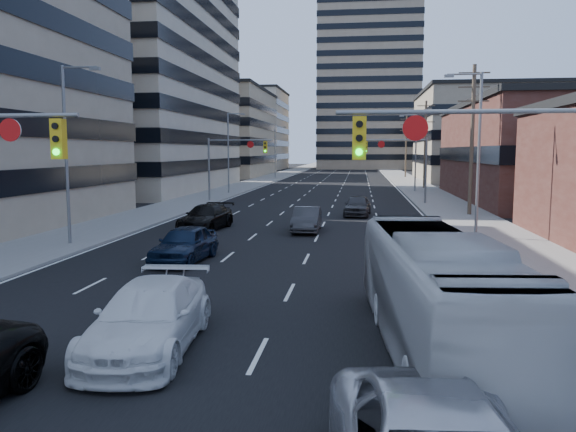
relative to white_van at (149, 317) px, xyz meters
The scene contains 27 objects.
road_surface 123.91m from the white_van, 89.58° to the left, with size 18.00×300.00×0.02m, color black.
sidewalk_left 124.36m from the white_van, 94.89° to the left, with size 5.00×300.00×0.15m, color slate.
sidewalk_right 124.53m from the white_van, 84.28° to the left, with size 5.00×300.00×0.15m, color slate.
office_left_mid 61.33m from the white_van, 115.83° to the left, with size 26.00×34.00×28.00m, color #ADA089.
office_left_far 96.97m from the white_van, 103.82° to the left, with size 20.00×30.00×16.00m, color gray.
storefront_right_mid 50.61m from the white_van, 60.44° to the left, with size 20.00×30.00×9.00m, color #472119.
office_right_far 86.13m from the white_van, 72.45° to the left, with size 22.00×28.00×14.00m, color gray.
apartment_tower 146.80m from the white_van, 87.25° to the left, with size 26.00×26.00×58.00m, color gray.
bg_block_left 136.93m from the white_van, 101.44° to the left, with size 24.00×24.00×20.00m, color #ADA089.
bg_block_right 128.30m from the white_van, 75.13° to the left, with size 22.00×22.00×12.00m, color gray.
signal_near_right 9.26m from the white_van, 12.83° to the left, with size 6.59×0.33×6.00m.
signal_far_left 39.64m from the white_van, 99.89° to the left, with size 6.09×0.33×6.00m.
signal_far_right 39.99m from the white_van, 77.56° to the left, with size 6.09×0.33×6.00m.
utility_pole_block 33.03m from the white_van, 66.34° to the left, with size 2.20×0.28×11.00m.
utility_pole_midblock 61.52m from the white_van, 77.66° to the left, with size 2.20×0.28×11.00m.
utility_pole_distant 90.99m from the white_van, 81.71° to the left, with size 2.20×0.28×11.00m.
streetlight_left_near 17.33m from the white_van, 124.17° to the left, with size 2.03×0.22×9.00m.
streetlight_left_mid 49.99m from the white_van, 100.92° to the left, with size 2.03×0.22×9.00m.
streetlight_left_far 84.54m from the white_van, 96.42° to the left, with size 2.03×0.22×9.00m.
streetlight_right_near 22.40m from the white_van, 59.27° to the left, with size 2.03×0.22×9.00m.
streetlight_right_far 55.23m from the white_van, 78.22° to the left, with size 2.03×0.22×9.00m.
white_van is the anchor object (origin of this frame).
transit_bus 6.97m from the white_van, ahead, with size 2.43×10.38×2.89m, color #BEBEBE.
sedan_blue 10.91m from the white_van, 103.24° to the left, with size 1.88×4.67×1.59m, color black.
sedan_grey_center 20.55m from the white_van, 84.68° to the left, with size 1.55×4.44×1.46m, color #303032.
sedan_black_far 20.91m from the white_van, 101.86° to the left, with size 2.15×5.28×1.53m, color black.
sedan_grey_right 29.57m from the white_van, 80.48° to the left, with size 1.83×4.54×1.55m, color #353437.
Camera 1 is at (4.13, -6.61, 4.83)m, focal length 35.00 mm.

